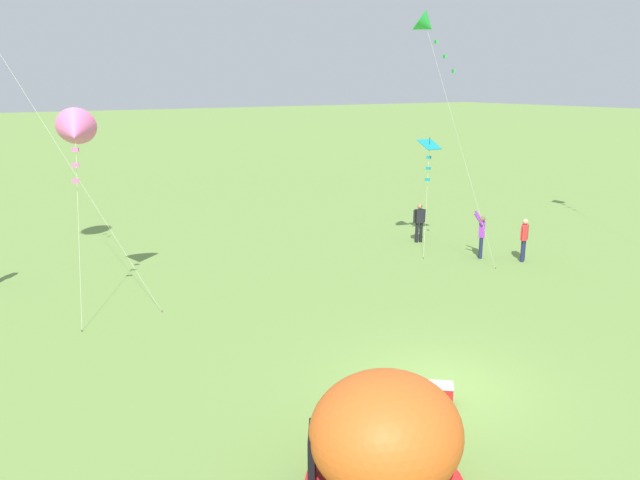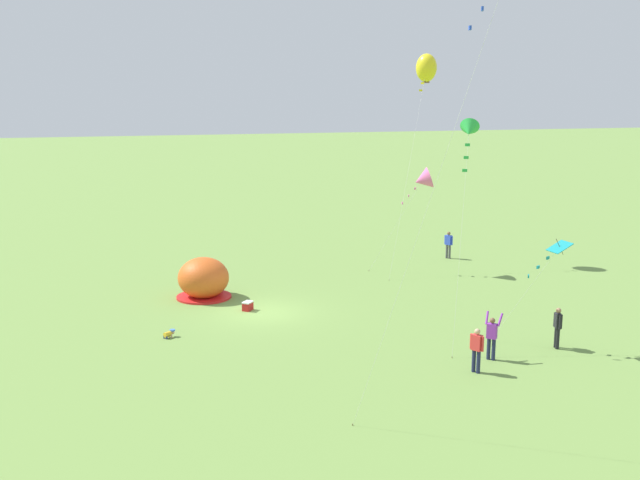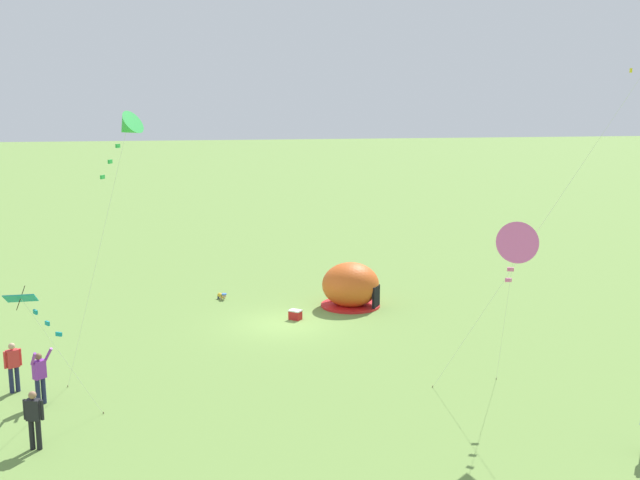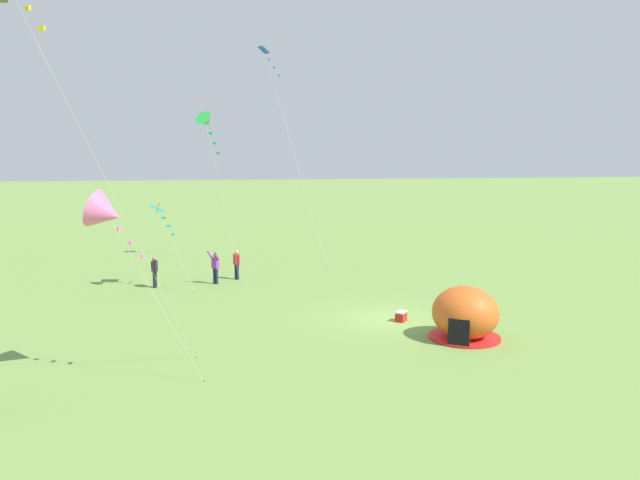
# 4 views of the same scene
# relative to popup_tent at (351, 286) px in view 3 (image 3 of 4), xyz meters

# --- Properties ---
(ground_plane) EXTENTS (300.00, 300.00, 0.00)m
(ground_plane) POSITION_rel_popup_tent_xyz_m (3.46, 2.29, -1.00)
(ground_plane) COLOR olive
(popup_tent) EXTENTS (2.81, 2.81, 2.10)m
(popup_tent) POSITION_rel_popup_tent_xyz_m (0.00, 0.00, 0.00)
(popup_tent) COLOR #D8591E
(popup_tent) RESTS_ON ground
(cooler_box) EXTENTS (0.64, 0.62, 0.44)m
(cooler_box) POSITION_rel_popup_tent_xyz_m (2.90, 1.70, -0.78)
(cooler_box) COLOR red
(cooler_box) RESTS_ON ground
(toddler_crawling) EXTENTS (0.44, 0.53, 0.32)m
(toddler_crawling) POSITION_rel_popup_tent_xyz_m (5.94, -2.34, -0.82)
(toddler_crawling) COLOR gold
(toddler_crawling) RESTS_ON ground
(person_arms_raised) EXTENTS (0.71, 0.69, 1.89)m
(person_arms_raised) POSITION_rel_popup_tent_xyz_m (12.32, 9.56, 0.00)
(person_arms_raised) COLOR #1E2347
(person_arms_raised) RESTS_ON ground
(person_with_toddler) EXTENTS (0.52, 0.40, 1.72)m
(person_with_toddler) POSITION_rel_popup_tent_xyz_m (13.39, 8.33, -0.03)
(person_with_toddler) COLOR #1E2347
(person_with_toddler) RESTS_ON ground
(person_strolling) EXTENTS (0.57, 0.33, 1.72)m
(person_strolling) POSITION_rel_popup_tent_xyz_m (11.91, 12.83, -0.03)
(person_strolling) COLOR black
(person_strolling) RESTS_ON ground
(kite_green) EXTENTS (3.12, 2.30, 9.33)m
(kite_green) POSITION_rel_popup_tent_xyz_m (9.23, 9.86, 7.82)
(kite_green) COLOR silver
(kite_green) RESTS_ON ground
(kite_pink) EXTENTS (1.69, 3.69, 6.14)m
(kite_pink) POSITION_rel_popup_tent_xyz_m (-2.08, 13.02, 4.40)
(kite_pink) COLOR silver
(kite_pink) RESTS_ON ground
(kite_teal) EXTENTS (2.21, 2.29, 4.65)m
(kite_teal) POSITION_rel_popup_tent_xyz_m (11.94, 12.43, 3.09)
(kite_teal) COLOR silver
(kite_teal) RESTS_ON ground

